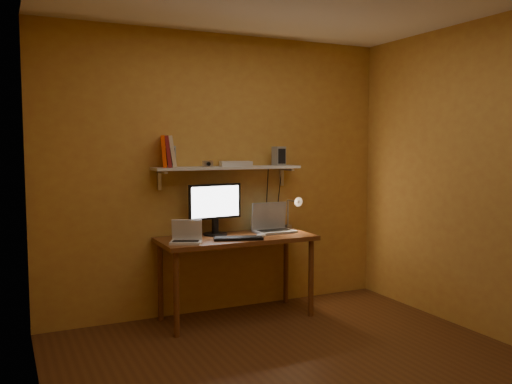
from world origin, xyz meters
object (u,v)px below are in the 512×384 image
laptop (272,224)px  router (236,164)px  netbook (186,236)px  shelf_camera (208,164)px  monitor (215,206)px  mouse (261,236)px  desk (236,246)px  speaker_left (170,157)px  keyboard (238,238)px  speaker_right (279,156)px  wall_shelf (228,168)px  desk_lamp (294,208)px

laptop → router: 0.67m
netbook → shelf_camera: 0.70m
monitor → mouse: 0.50m
shelf_camera → desk: bearing=-29.4°
speaker_left → router: bearing=13.2°
laptop → mouse: size_ratio=3.59×
speaker_left → monitor: bearing=9.7°
monitor → laptop: size_ratio=1.39×
laptop → keyboard: laptop is taller
speaker_left → shelf_camera: (0.33, -0.07, -0.07)m
desk → speaker_right: 0.97m
laptop → speaker_right: bearing=31.8°
mouse → router: router is taller
speaker_right → router: speaker_right is taller
desk → speaker_left: size_ratio=7.38×
mouse → router: bearing=95.1°
wall_shelf → mouse: (0.17, -0.35, -0.59)m
speaker_right → mouse: bearing=-143.0°
keyboard → speaker_right: bearing=47.1°
monitor → shelf_camera: size_ratio=5.22×
desk_lamp → desk: bearing=-169.2°
wall_shelf → router: router is taller
desk_lamp → router: router is taller
router → monitor: bearing=-175.1°
desk_lamp → shelf_camera: bearing=-180.0°
laptop → keyboard: bearing=-152.6°
keyboard → speaker_right: (0.57, 0.33, 0.70)m
netbook → speaker_right: size_ratio=1.69×
mouse → desk_lamp: desk_lamp is taller
desk → desk_lamp: (0.66, 0.13, 0.29)m
desk → monitor: bearing=131.4°
keyboard → shelf_camera: bearing=139.2°
keyboard → netbook: bearing=-168.7°
keyboard → shelf_camera: (-0.17, 0.28, 0.64)m
speaker_right → speaker_left: bearing=172.6°
mouse → speaker_right: (0.35, 0.33, 0.70)m
mouse → desk: bearing=127.0°
speaker_right → shelf_camera: (-0.75, -0.05, -0.06)m
wall_shelf → mouse: bearing=-63.6°
laptop → shelf_camera: bearing=176.6°
mouse → speaker_left: (-0.72, 0.35, 0.70)m
speaker_left → shelf_camera: bearing=2.4°
monitor → router: router is taller
netbook → router: 0.88m
netbook → wall_shelf: bearing=56.6°
desk_lamp → mouse: bearing=-150.4°
keyboard → speaker_right: 0.97m
netbook → keyboard: 0.46m
monitor → laptop: monitor is taller
wall_shelf → shelf_camera: size_ratio=14.10×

